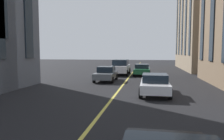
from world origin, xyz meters
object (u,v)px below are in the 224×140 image
(car_grey_parked_a, at_px, (106,74))
(car_white_far, at_px, (121,67))
(car_green_parked_b, at_px, (142,70))
(car_white_mid, at_px, (155,84))

(car_grey_parked_a, xyz_separation_m, car_white_far, (5.91, -0.66, 0.27))
(car_green_parked_b, relative_size, car_white_far, 0.94)
(car_green_parked_b, height_order, car_white_mid, same)
(car_grey_parked_a, relative_size, car_white_mid, 0.89)
(car_grey_parked_a, height_order, car_white_mid, car_grey_parked_a)
(car_grey_parked_a, distance_m, car_green_parked_b, 6.56)
(car_green_parked_b, xyz_separation_m, car_white_far, (0.23, 2.62, 0.27))
(car_white_mid, distance_m, car_white_far, 12.38)
(car_grey_parked_a, relative_size, car_green_parked_b, 0.89)
(car_white_far, bearing_deg, car_white_mid, -162.11)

